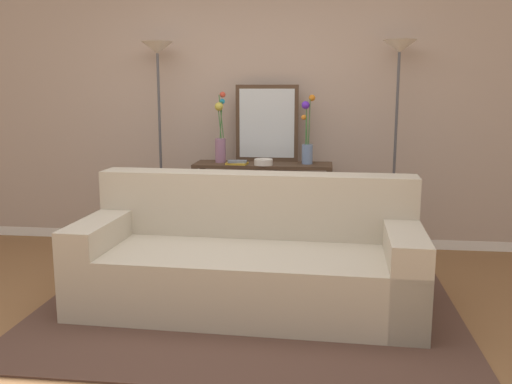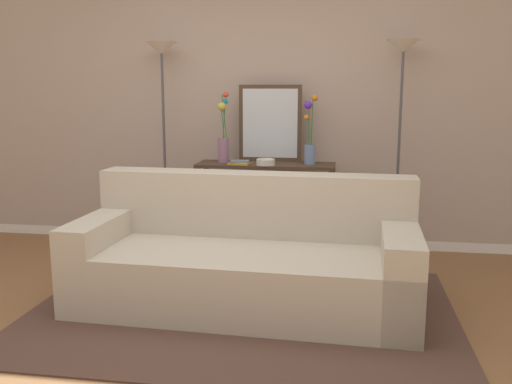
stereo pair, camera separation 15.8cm
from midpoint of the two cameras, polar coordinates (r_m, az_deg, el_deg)
ground_plane at (r=3.44m, az=-7.23°, el=-15.15°), size 16.00×16.00×0.02m
back_wall at (r=5.32m, az=-1.58°, el=9.95°), size 12.00×0.15×2.86m
area_rug at (r=3.83m, az=-2.25°, el=-12.12°), size 2.81×2.00×0.01m
couch at (r=3.87m, az=-1.86°, el=-7.06°), size 2.32×1.04×0.88m
console_table at (r=4.97m, az=-0.19°, el=-0.05°), size 1.21×0.38×0.83m
floor_lamp_left at (r=5.18m, az=-10.80°, el=10.37°), size 0.28×0.28×1.89m
floor_lamp_right at (r=4.97m, az=13.37°, el=10.22°), size 0.28×0.28×1.88m
wall_mirror at (r=5.05m, az=0.21°, el=7.01°), size 0.56×0.02×0.68m
vase_tall_flowers at (r=4.99m, az=-4.56°, el=5.51°), size 0.10×0.13×0.62m
vase_short_flowers at (r=4.88m, az=4.32°, el=5.27°), size 0.12×0.11×0.60m
fruit_bowl at (r=4.80m, az=-0.18°, el=3.08°), size 0.16×0.16×0.05m
book_stack at (r=4.85m, az=-2.87°, el=3.01°), size 0.19×0.14×0.04m
book_row_under_console at (r=5.14m, az=-4.01°, el=-5.59°), size 0.30×0.17×0.13m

